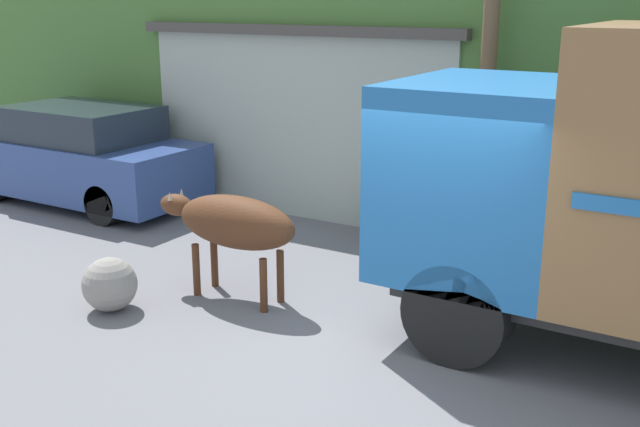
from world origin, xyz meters
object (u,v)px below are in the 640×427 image
utility_pole (490,41)px  parked_suv (80,156)px  roadside_rock (110,284)px  brown_cow (233,223)px  pedestrian_on_hill (381,183)px

utility_pole → parked_suv: bearing=-172.5°
parked_suv → roadside_rock: 5.18m
brown_cow → parked_suv: size_ratio=0.44×
brown_cow → parked_suv: (-5.04, 2.15, -0.13)m
parked_suv → utility_pole: size_ratio=0.80×
parked_suv → roadside_rock: bearing=-39.5°
parked_suv → utility_pole: (7.01, 0.92, 2.14)m
brown_cow → parked_suv: parked_suv is taller
brown_cow → pedestrian_on_hill: size_ratio=1.19×
utility_pole → roadside_rock: utility_pole is taller
roadside_rock → parked_suv: bearing=141.5°
parked_suv → roadside_rock: (4.03, -3.21, -0.51)m
parked_suv → utility_pole: utility_pole is taller
brown_cow → roadside_rock: 1.60m
brown_cow → roadside_rock: bearing=-141.9°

